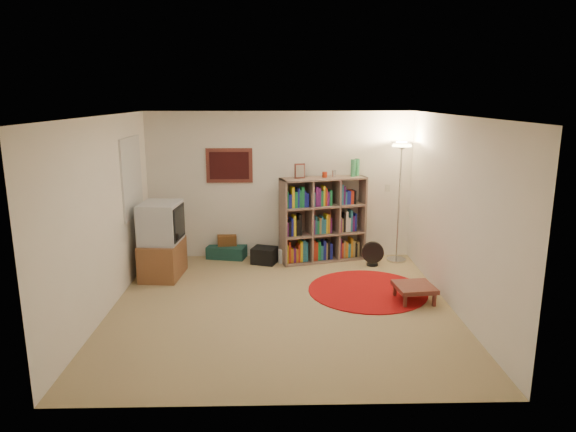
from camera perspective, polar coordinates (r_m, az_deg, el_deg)
name	(u,v)px	position (r m, az deg, el deg)	size (l,w,h in m)	color
room	(277,214)	(6.61, -1.23, 0.26)	(4.54, 4.54, 2.54)	tan
bookshelf	(321,221)	(8.65, 3.74, -0.54)	(1.49, 0.78, 1.71)	#795E51
floor_lamp	(401,163)	(8.62, 12.45, 5.82)	(0.46, 0.46, 2.02)	silver
floor_fan	(373,254)	(8.58, 9.40, -4.16)	(0.36, 0.21, 0.41)	black
tv_stand	(162,241)	(8.11, -13.82, -2.76)	(0.63, 0.85, 1.17)	brown
suitcase	(227,251)	(9.01, -6.75, -3.91)	(0.72, 0.54, 0.21)	#163C36
wicker_basket	(227,240)	(8.99, -6.80, -2.64)	(0.35, 0.27, 0.18)	#5D3417
duffel_bag	(264,255)	(8.63, -2.64, -4.39)	(0.47, 0.43, 0.27)	black
paper_towel	(281,256)	(8.64, -0.74, -4.50)	(0.13, 0.13, 0.23)	white
red_rug	(367,290)	(7.56, 8.82, -8.16)	(1.71, 1.71, 0.02)	#950A0B
side_table	(414,288)	(7.25, 13.87, -7.74)	(0.56, 0.56, 0.23)	#54221D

